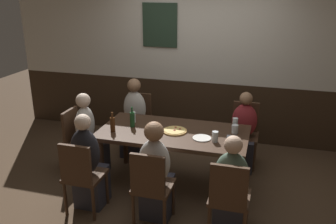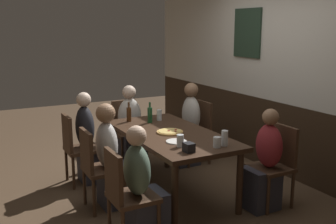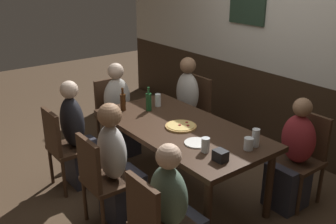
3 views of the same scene
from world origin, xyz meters
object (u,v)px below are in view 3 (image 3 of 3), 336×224
at_px(person_head_west, 120,116).
at_px(chair_left_far, 194,107).
at_px(chair_right_near, 156,224).
at_px(person_left_far, 184,111).
at_px(person_right_far, 292,163).
at_px(condiment_caddy, 220,156).
at_px(dining_table, 181,133).
at_px(plate_white_large, 197,143).
at_px(highball_clear, 205,145).
at_px(person_mid_near, 118,172).
at_px(person_right_near, 174,220).
at_px(chair_head_west, 113,111).
at_px(person_left_near, 78,142).
at_px(beer_glass_tall, 158,101).
at_px(pizza, 181,126).
at_px(chair_left_near, 63,144).
at_px(chair_right_far, 303,154).
at_px(beer_bottle_green, 149,101).
at_px(beer_bottle_brown, 123,102).
at_px(pint_glass_pale, 256,139).
at_px(pint_glass_amber, 248,144).

bearing_deg(person_head_west, chair_left_far, 67.61).
height_order(chair_right_near, person_left_far, person_left_far).
relative_size(person_right_far, condiment_caddy, 9.88).
height_order(person_right_far, person_left_far, person_left_far).
xyz_separation_m(dining_table, plate_white_large, (0.38, -0.13, 0.08)).
bearing_deg(person_right_far, dining_table, -138.30).
relative_size(person_right_far, highball_clear, 8.73).
bearing_deg(person_head_west, person_mid_near, -31.63).
height_order(person_right_near, person_head_west, person_head_west).
height_order(chair_head_west, person_right_near, person_right_near).
bearing_deg(chair_left_far, person_head_west, -112.39).
distance_m(chair_head_west, person_mid_near, 1.51).
bearing_deg(person_left_near, chair_head_west, 126.28).
bearing_deg(beer_glass_tall, pizza, -15.56).
relative_size(dining_table, condiment_caddy, 16.52).
bearing_deg(chair_right_near, pizza, 132.06).
height_order(chair_left_near, person_head_west, person_head_west).
xyz_separation_m(chair_right_far, highball_clear, (-0.26, -1.05, 0.30)).
bearing_deg(person_right_near, beer_bottle_green, 151.89).
distance_m(chair_head_west, beer_bottle_brown, 0.73).
distance_m(person_head_west, condiment_caddy, 1.92).
bearing_deg(pint_glass_pale, dining_table, -161.64).
bearing_deg(chair_left_near, dining_table, 47.65).
xyz_separation_m(chair_left_near, beer_bottle_green, (0.26, 0.88, 0.35)).
height_order(chair_left_far, person_left_far, person_left_far).
xyz_separation_m(beer_bottle_green, plate_white_large, (0.92, -0.13, -0.10)).
relative_size(person_right_near, pizza, 3.60).
xyz_separation_m(pint_glass_amber, beer_glass_tall, (-1.32, 0.02, 0.01)).
bearing_deg(beer_bottle_green, plate_white_large, -8.07).
xyz_separation_m(chair_right_near, plate_white_large, (-0.42, 0.75, 0.25)).
bearing_deg(beer_bottle_brown, chair_left_near, -97.53).
bearing_deg(dining_table, highball_clear, -17.83).
relative_size(pint_glass_pale, beer_bottle_brown, 0.64).
height_order(person_head_west, beer_bottle_green, person_head_west).
relative_size(chair_right_near, plate_white_large, 4.03).
bearing_deg(chair_head_west, highball_clear, -5.31).
xyz_separation_m(chair_left_far, plate_white_large, (1.18, -1.01, 0.25)).
bearing_deg(pizza, chair_right_far, 48.71).
relative_size(pint_glass_amber, highball_clear, 0.86).
bearing_deg(chair_left_near, chair_right_near, 0.00).
bearing_deg(highball_clear, condiment_caddy, -3.73).
height_order(highball_clear, beer_bottle_brown, beer_bottle_brown).
bearing_deg(chair_head_west, person_mid_near, -28.37).
bearing_deg(condiment_caddy, person_left_far, 149.45).
bearing_deg(person_right_near, chair_right_near, -90.00).
bearing_deg(person_mid_near, person_right_far, 60.74).
bearing_deg(beer_bottle_brown, person_right_far, 31.44).
distance_m(person_left_far, beer_bottle_green, 0.84).
relative_size(chair_left_far, chair_head_west, 1.00).
height_order(chair_right_far, chair_left_near, same).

